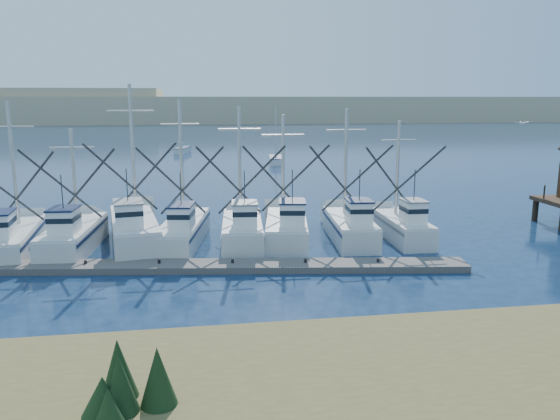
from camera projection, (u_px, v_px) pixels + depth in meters
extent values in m
plane|color=#0D233A|center=(357.00, 307.00, 24.51)|extent=(500.00, 500.00, 0.00)
cube|color=#5D5853|center=(214.00, 266.00, 29.85)|extent=(27.68, 5.59, 0.37)
cube|color=tan|center=(210.00, 109.00, 226.79)|extent=(360.00, 60.00, 10.00)
cube|color=silver|center=(13.00, 241.00, 33.13)|extent=(3.22, 8.47, 1.36)
cylinder|color=#B7B2A8|center=(13.00, 164.00, 33.60)|extent=(0.22, 0.22, 7.69)
cube|color=silver|center=(74.00, 239.00, 33.50)|extent=(2.96, 8.10, 1.49)
cube|color=white|center=(64.00, 222.00, 31.23)|extent=(1.54, 2.03, 1.50)
cylinder|color=#B7B2A8|center=(74.00, 176.00, 34.07)|extent=(0.22, 0.22, 5.92)
cube|color=silver|center=(134.00, 232.00, 34.68)|extent=(4.12, 9.64, 1.71)
cube|color=white|center=(129.00, 215.00, 32.05)|extent=(1.88, 2.49, 1.50)
cylinder|color=#B7B2A8|center=(133.00, 150.00, 35.22)|extent=(0.22, 0.22, 8.39)
cube|color=silver|center=(183.00, 233.00, 34.84)|extent=(3.62, 8.89, 1.47)
cube|color=white|center=(182.00, 218.00, 32.40)|extent=(1.62, 2.29, 1.50)
cylinder|color=#B7B2A8|center=(181.00, 160.00, 35.36)|extent=(0.22, 0.22, 7.64)
cube|color=silver|center=(242.00, 233.00, 34.82)|extent=(3.04, 7.62, 1.54)
cube|color=white|center=(245.00, 216.00, 32.67)|extent=(1.57, 1.92, 1.50)
cylinder|color=#B7B2A8|center=(240.00, 163.00, 35.18)|extent=(0.22, 0.22, 7.18)
cube|color=silver|center=(286.00, 230.00, 35.62)|extent=(3.87, 8.49, 1.51)
cube|color=white|center=(292.00, 214.00, 33.29)|extent=(1.80, 2.21, 1.50)
cylinder|color=#B7B2A8|center=(283.00, 165.00, 36.16)|extent=(0.22, 0.22, 6.68)
cube|color=silver|center=(349.00, 229.00, 36.00)|extent=(3.06, 7.82, 1.47)
cube|color=white|center=(359.00, 213.00, 33.80)|extent=(1.56, 1.98, 1.50)
cylinder|color=#B7B2A8|center=(346.00, 162.00, 36.40)|extent=(0.22, 0.22, 7.10)
cube|color=silver|center=(402.00, 229.00, 36.23)|extent=(2.35, 7.06, 1.39)
cube|color=white|center=(413.00, 213.00, 34.20)|extent=(1.31, 1.74, 1.50)
cylinder|color=#B7B2A8|center=(397.00, 169.00, 36.61)|extent=(0.22, 0.22, 6.36)
cube|color=silver|center=(276.00, 161.00, 78.67)|extent=(2.50, 6.64, 0.90)
cylinder|color=#B7B2A8|center=(276.00, 132.00, 78.16)|extent=(0.12, 0.12, 7.20)
cube|color=silver|center=(183.00, 150.00, 94.19)|extent=(2.92, 6.21, 0.90)
cylinder|color=#B7B2A8|center=(182.00, 127.00, 93.67)|extent=(0.12, 0.12, 7.20)
sphere|color=white|center=(521.00, 123.00, 35.34)|extent=(0.19, 0.19, 0.19)
cube|color=white|center=(517.00, 123.00, 35.30)|extent=(0.48, 0.12, 0.13)
cube|color=white|center=(525.00, 122.00, 35.38)|extent=(0.48, 0.12, 0.13)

